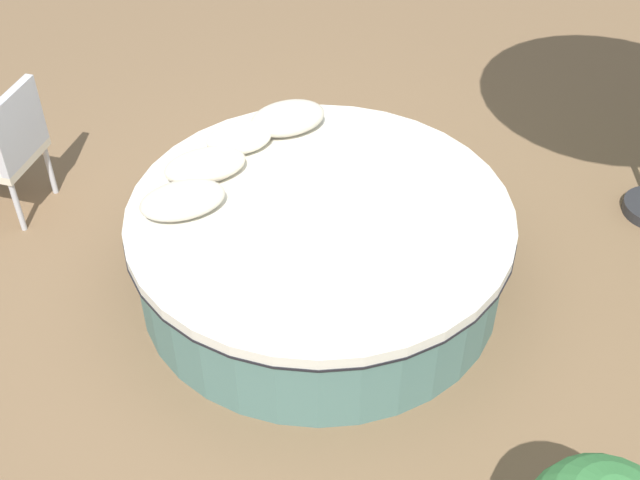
{
  "coord_description": "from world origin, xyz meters",
  "views": [
    {
      "loc": [
        -1.45,
        -3.6,
        3.8
      ],
      "look_at": [
        0.0,
        0.0,
        0.37
      ],
      "focal_mm": 46.12,
      "sensor_mm": 36.0,
      "label": 1
    }
  ],
  "objects_px": {
    "round_bed": "(320,246)",
    "throw_pillow_0": "(288,118)",
    "throw_pillow_3": "(183,200)",
    "throw_pillow_1": "(239,138)",
    "throw_pillow_2": "(205,165)",
    "patio_chair": "(8,144)"
  },
  "relations": [
    {
      "from": "round_bed",
      "to": "throw_pillow_0",
      "type": "relative_size",
      "value": 4.57
    },
    {
      "from": "round_bed",
      "to": "throw_pillow_3",
      "type": "height_order",
      "value": "throw_pillow_3"
    },
    {
      "from": "throw_pillow_1",
      "to": "throw_pillow_2",
      "type": "bearing_deg",
      "value": -144.07
    },
    {
      "from": "throw_pillow_0",
      "to": "throw_pillow_1",
      "type": "height_order",
      "value": "throw_pillow_0"
    },
    {
      "from": "patio_chair",
      "to": "throw_pillow_3",
      "type": "bearing_deg",
      "value": -105.1
    },
    {
      "from": "throw_pillow_1",
      "to": "throw_pillow_3",
      "type": "distance_m",
      "value": 0.72
    },
    {
      "from": "round_bed",
      "to": "throw_pillow_3",
      "type": "relative_size",
      "value": 4.56
    },
    {
      "from": "throw_pillow_2",
      "to": "throw_pillow_1",
      "type": "bearing_deg",
      "value": 35.93
    },
    {
      "from": "throw_pillow_3",
      "to": "patio_chair",
      "type": "relative_size",
      "value": 0.54
    },
    {
      "from": "throw_pillow_0",
      "to": "throw_pillow_2",
      "type": "bearing_deg",
      "value": -156.3
    },
    {
      "from": "round_bed",
      "to": "throw_pillow_2",
      "type": "bearing_deg",
      "value": 133.28
    },
    {
      "from": "throw_pillow_3",
      "to": "throw_pillow_1",
      "type": "bearing_deg",
      "value": 43.93
    },
    {
      "from": "throw_pillow_1",
      "to": "throw_pillow_2",
      "type": "height_order",
      "value": "throw_pillow_2"
    },
    {
      "from": "throw_pillow_3",
      "to": "throw_pillow_0",
      "type": "bearing_deg",
      "value": 32.96
    },
    {
      "from": "round_bed",
      "to": "patio_chair",
      "type": "relative_size",
      "value": 2.45
    },
    {
      "from": "round_bed",
      "to": "throw_pillow_0",
      "type": "distance_m",
      "value": 0.97
    },
    {
      "from": "throw_pillow_2",
      "to": "throw_pillow_3",
      "type": "bearing_deg",
      "value": -128.02
    },
    {
      "from": "round_bed",
      "to": "throw_pillow_1",
      "type": "height_order",
      "value": "throw_pillow_1"
    },
    {
      "from": "throw_pillow_0",
      "to": "throw_pillow_2",
      "type": "xyz_separation_m",
      "value": [
        -0.67,
        -0.29,
        -0.01
      ]
    },
    {
      "from": "patio_chair",
      "to": "throw_pillow_2",
      "type": "bearing_deg",
      "value": -91.48
    },
    {
      "from": "throw_pillow_2",
      "to": "patio_chair",
      "type": "distance_m",
      "value": 1.49
    },
    {
      "from": "round_bed",
      "to": "throw_pillow_2",
      "type": "height_order",
      "value": "throw_pillow_2"
    }
  ]
}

